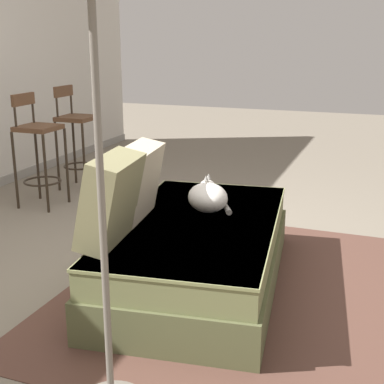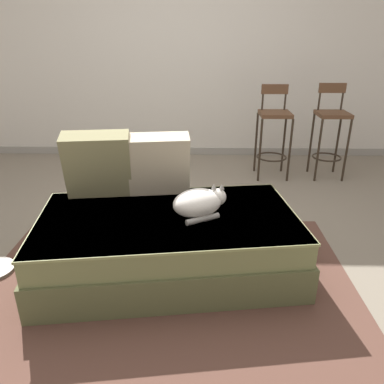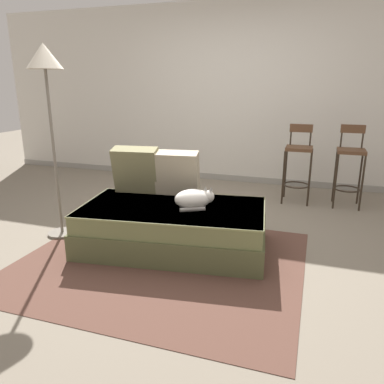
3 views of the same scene
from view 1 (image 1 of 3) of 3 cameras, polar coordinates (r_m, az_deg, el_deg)
name	(u,v)px [view 1 (image 1 of 3)]	position (r m, az deg, el deg)	size (l,w,h in m)	color
ground_plane	(139,273)	(3.43, -5.65, -8.62)	(16.00, 16.00, 0.00)	slate
area_rug	(247,291)	(3.20, 5.86, -10.41)	(2.36, 2.02, 0.01)	brown
couch	(199,252)	(3.20, 0.73, -6.37)	(1.76, 1.13, 0.40)	brown
throw_pillow_corner	(111,200)	(2.74, -8.66, -0.83)	(0.48, 0.31, 0.47)	#847F56
throw_pillow_middle	(137,181)	(3.12, -5.86, 1.13)	(0.45, 0.28, 0.44)	beige
cat	(208,197)	(3.28, 1.72, -0.50)	(0.40, 0.36, 0.20)	white
bar_stool_near_window	(38,144)	(4.79, -16.11, 4.91)	(0.33, 0.33, 0.98)	#2D2319
bar_stool_by_doorway	(76,132)	(5.27, -12.26, 6.28)	(0.32, 0.32, 0.99)	#2D2319
floor_lamp	(92,5)	(1.86, -10.65, 18.99)	(0.32, 0.32, 1.81)	slate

